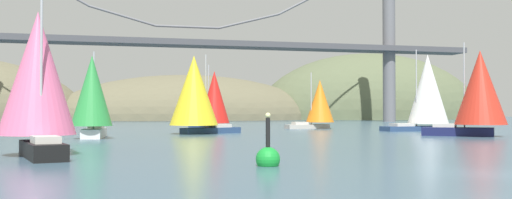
{
  "coord_description": "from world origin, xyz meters",
  "views": [
    {
      "loc": [
        -14.11,
        -18.88,
        2.48
      ],
      "look_at": [
        0.0,
        37.31,
        3.64
      ],
      "focal_mm": 39.01,
      "sensor_mm": 36.0,
      "label": 1
    }
  ],
  "objects_px": {
    "sailboat_pink_spinnaker": "(38,78)",
    "sailboat_scarlet_sail": "(479,90)",
    "channel_buoy": "(268,158)",
    "sailboat_white_mainsail": "(427,91)",
    "sailboat_red_spinnaker": "(214,99)",
    "sailboat_yellow_sail": "(195,92)",
    "sailboat_green_sail": "(92,95)",
    "sailboat_orange_sail": "(319,103)"
  },
  "relations": [
    {
      "from": "sailboat_green_sail",
      "to": "sailboat_scarlet_sail",
      "type": "height_order",
      "value": "sailboat_scarlet_sail"
    },
    {
      "from": "sailboat_red_spinnaker",
      "to": "channel_buoy",
      "type": "bearing_deg",
      "value": -96.8
    },
    {
      "from": "sailboat_pink_spinnaker",
      "to": "sailboat_orange_sail",
      "type": "height_order",
      "value": "sailboat_pink_spinnaker"
    },
    {
      "from": "sailboat_red_spinnaker",
      "to": "sailboat_orange_sail",
      "type": "xyz_separation_m",
      "value": [
        15.09,
        1.74,
        -0.43
      ]
    },
    {
      "from": "sailboat_scarlet_sail",
      "to": "channel_buoy",
      "type": "distance_m",
      "value": 35.69
    },
    {
      "from": "channel_buoy",
      "to": "sailboat_orange_sail",
      "type": "bearing_deg",
      "value": 66.98
    },
    {
      "from": "sailboat_white_mainsail",
      "to": "sailboat_red_spinnaker",
      "type": "bearing_deg",
      "value": 159.07
    },
    {
      "from": "sailboat_green_sail",
      "to": "sailboat_orange_sail",
      "type": "distance_m",
      "value": 36.4
    },
    {
      "from": "sailboat_white_mainsail",
      "to": "sailboat_scarlet_sail",
      "type": "bearing_deg",
      "value": -102.75
    },
    {
      "from": "sailboat_pink_spinnaker",
      "to": "sailboat_scarlet_sail",
      "type": "height_order",
      "value": "sailboat_scarlet_sail"
    },
    {
      "from": "sailboat_white_mainsail",
      "to": "channel_buoy",
      "type": "height_order",
      "value": "sailboat_white_mainsail"
    },
    {
      "from": "sailboat_green_sail",
      "to": "sailboat_white_mainsail",
      "type": "xyz_separation_m",
      "value": [
        39.32,
        10.17,
        1.07
      ]
    },
    {
      "from": "sailboat_scarlet_sail",
      "to": "sailboat_orange_sail",
      "type": "bearing_deg",
      "value": 104.22
    },
    {
      "from": "sailboat_pink_spinnaker",
      "to": "sailboat_yellow_sail",
      "type": "height_order",
      "value": "sailboat_pink_spinnaker"
    },
    {
      "from": "sailboat_pink_spinnaker",
      "to": "sailboat_white_mainsail",
      "type": "distance_m",
      "value": 50.42
    },
    {
      "from": "sailboat_red_spinnaker",
      "to": "sailboat_yellow_sail",
      "type": "height_order",
      "value": "sailboat_yellow_sail"
    },
    {
      "from": "sailboat_scarlet_sail",
      "to": "sailboat_yellow_sail",
      "type": "relative_size",
      "value": 1.03
    },
    {
      "from": "sailboat_pink_spinnaker",
      "to": "sailboat_green_sail",
      "type": "distance_m",
      "value": 18.66
    },
    {
      "from": "sailboat_pink_spinnaker",
      "to": "sailboat_scarlet_sail",
      "type": "relative_size",
      "value": 0.97
    },
    {
      "from": "sailboat_pink_spinnaker",
      "to": "sailboat_scarlet_sail",
      "type": "distance_m",
      "value": 40.59
    },
    {
      "from": "sailboat_pink_spinnaker",
      "to": "sailboat_white_mainsail",
      "type": "relative_size",
      "value": 0.89
    },
    {
      "from": "sailboat_yellow_sail",
      "to": "sailboat_red_spinnaker",
      "type": "bearing_deg",
      "value": 70.99
    },
    {
      "from": "sailboat_scarlet_sail",
      "to": "sailboat_orange_sail",
      "type": "distance_m",
      "value": 26.89
    },
    {
      "from": "sailboat_green_sail",
      "to": "channel_buoy",
      "type": "distance_m",
      "value": 28.77
    },
    {
      "from": "sailboat_green_sail",
      "to": "channel_buoy",
      "type": "xyz_separation_m",
      "value": [
        8.7,
        -27.2,
        -3.47
      ]
    },
    {
      "from": "sailboat_green_sail",
      "to": "sailboat_white_mainsail",
      "type": "height_order",
      "value": "sailboat_white_mainsail"
    },
    {
      "from": "sailboat_pink_spinnaker",
      "to": "sailboat_scarlet_sail",
      "type": "bearing_deg",
      "value": 20.13
    },
    {
      "from": "sailboat_yellow_sail",
      "to": "channel_buoy",
      "type": "distance_m",
      "value": 35.27
    },
    {
      "from": "sailboat_scarlet_sail",
      "to": "channel_buoy",
      "type": "relative_size",
      "value": 3.47
    },
    {
      "from": "sailboat_orange_sail",
      "to": "sailboat_yellow_sail",
      "type": "distance_m",
      "value": 23.6
    },
    {
      "from": "sailboat_white_mainsail",
      "to": "channel_buoy",
      "type": "xyz_separation_m",
      "value": [
        -30.63,
        -37.37,
        -4.54
      ]
    },
    {
      "from": "sailboat_pink_spinnaker",
      "to": "sailboat_red_spinnaker",
      "type": "height_order",
      "value": "sailboat_pink_spinnaker"
    },
    {
      "from": "sailboat_white_mainsail",
      "to": "sailboat_scarlet_sail",
      "type": "distance_m",
      "value": 15.11
    },
    {
      "from": "sailboat_green_sail",
      "to": "sailboat_yellow_sail",
      "type": "relative_size",
      "value": 0.88
    },
    {
      "from": "sailboat_scarlet_sail",
      "to": "sailboat_orange_sail",
      "type": "height_order",
      "value": "sailboat_scarlet_sail"
    },
    {
      "from": "sailboat_scarlet_sail",
      "to": "sailboat_yellow_sail",
      "type": "distance_m",
      "value": 28.61
    },
    {
      "from": "sailboat_green_sail",
      "to": "sailboat_orange_sail",
      "type": "bearing_deg",
      "value": 36.17
    },
    {
      "from": "sailboat_white_mainsail",
      "to": "sailboat_green_sail",
      "type": "bearing_deg",
      "value": -165.5
    },
    {
      "from": "sailboat_pink_spinnaker",
      "to": "sailboat_green_sail",
      "type": "height_order",
      "value": "sailboat_pink_spinnaker"
    },
    {
      "from": "sailboat_white_mainsail",
      "to": "sailboat_yellow_sail",
      "type": "relative_size",
      "value": 1.12
    },
    {
      "from": "sailboat_scarlet_sail",
      "to": "sailboat_white_mainsail",
      "type": "bearing_deg",
      "value": 77.25
    },
    {
      "from": "sailboat_scarlet_sail",
      "to": "channel_buoy",
      "type": "xyz_separation_m",
      "value": [
        -27.29,
        -22.64,
        -4.08
      ]
    }
  ]
}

